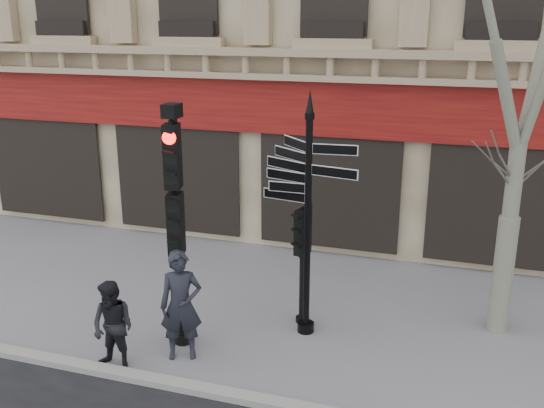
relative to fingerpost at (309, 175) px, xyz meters
The scene contains 7 objects.
ground 3.20m from the fingerpost, 115.76° to the right, with size 80.00×80.00×0.00m, color slate.
kerb 3.82m from the fingerpost, 101.23° to the right, with size 80.00×0.25×0.12m, color gray.
fingerpost is the anchor object (origin of this frame).
traffic_signal_main 2.29m from the fingerpost, 152.04° to the right, with size 0.54×0.44×4.29m.
traffic_signal_secondary 1.47m from the fingerpost, 117.58° to the left, with size 0.44×0.37×2.28m.
pedestrian_a 3.10m from the fingerpost, 140.29° to the right, with size 0.71×0.46×1.94m, color black.
pedestrian_b 4.12m from the fingerpost, 141.16° to the right, with size 0.76×0.59×1.56m, color black.
Camera 1 is at (2.94, -8.83, 5.61)m, focal length 40.00 mm.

